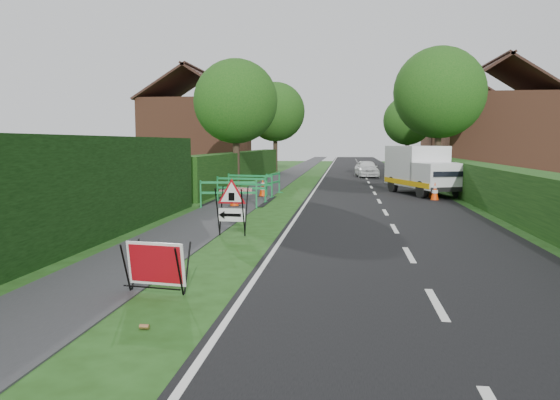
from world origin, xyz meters
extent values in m
plane|color=#204513|center=(0.00, 0.00, 0.00)|extent=(120.00, 120.00, 0.00)
cube|color=black|center=(2.50, 35.00, 0.00)|extent=(6.00, 90.00, 0.02)
cube|color=#2D2D30|center=(-3.00, 35.00, 0.01)|extent=(2.00, 90.00, 0.02)
cube|color=black|center=(-5.00, 0.00, 0.00)|extent=(1.10, 18.00, 2.50)
cube|color=#14380F|center=(-5.00, 22.00, 0.00)|extent=(1.00, 24.00, 1.80)
cube|color=#14380F|center=(6.50, 16.00, 0.00)|extent=(1.20, 50.00, 1.50)
cube|color=brown|center=(-10.00, 30.00, 2.75)|extent=(7.00, 7.00, 5.50)
cube|color=#331E19|center=(-11.75, 30.00, 6.59)|extent=(4.00, 7.40, 2.58)
cube|color=#331E19|center=(-8.25, 30.00, 6.59)|extent=(4.00, 7.40, 2.58)
cube|color=#331E19|center=(-10.00, 30.00, 7.69)|extent=(0.25, 7.40, 0.18)
cube|color=brown|center=(11.00, 28.00, 2.75)|extent=(7.00, 7.00, 5.50)
cube|color=#331E19|center=(9.25, 28.00, 6.59)|extent=(4.00, 7.40, 2.58)
cube|color=#331E19|center=(12.75, 28.00, 6.59)|extent=(4.00, 7.40, 2.58)
cube|color=#331E19|center=(11.00, 28.00, 7.69)|extent=(0.25, 7.40, 0.18)
cube|color=brown|center=(12.00, 42.00, 2.75)|extent=(7.00, 7.00, 5.50)
cube|color=#331E19|center=(10.25, 42.00, 6.59)|extent=(4.00, 7.40, 2.58)
cube|color=#331E19|center=(13.75, 42.00, 6.59)|extent=(4.00, 7.40, 2.58)
cube|color=#331E19|center=(12.00, 42.00, 7.69)|extent=(0.25, 7.40, 0.18)
cylinder|color=#2D2116|center=(-4.60, 18.00, 1.31)|extent=(0.36, 0.36, 2.62)
sphere|color=#184913|center=(-4.60, 18.00, 4.50)|extent=(4.40, 4.40, 4.40)
cylinder|color=#2D2116|center=(6.40, 22.00, 1.49)|extent=(0.36, 0.36, 2.97)
sphere|color=#184913|center=(6.40, 22.00, 5.18)|extent=(5.20, 5.20, 5.20)
cylinder|color=#2D2116|center=(-4.60, 34.00, 1.40)|extent=(0.36, 0.36, 2.80)
sphere|color=#184913|center=(-4.60, 34.00, 4.84)|extent=(4.80, 4.80, 4.80)
cylinder|color=#2D2116|center=(6.40, 38.00, 1.22)|extent=(0.36, 0.36, 2.45)
sphere|color=#184913|center=(6.40, 38.00, 4.23)|extent=(4.20, 4.20, 4.20)
cylinder|color=black|center=(-2.19, -2.47, 0.41)|extent=(0.07, 0.28, 0.79)
cylinder|color=black|center=(-2.14, -2.18, 0.41)|extent=(0.07, 0.28, 0.79)
cylinder|color=black|center=(-1.29, -2.60, 0.41)|extent=(0.07, 0.28, 0.79)
cylinder|color=black|center=(-1.25, -2.32, 0.41)|extent=(0.07, 0.28, 0.79)
cylinder|color=black|center=(-1.74, -2.55, 0.14)|extent=(0.95, 0.17, 0.02)
cube|color=white|center=(-1.72, -2.41, 0.48)|extent=(0.97, 0.26, 0.69)
cube|color=#A50B13|center=(-1.72, -2.42, 0.48)|extent=(0.88, 0.23, 0.60)
cylinder|color=black|center=(-1.97, 2.73, 0.63)|extent=(0.06, 0.38, 1.22)
cylinder|color=black|center=(-1.95, 3.04, 0.63)|extent=(0.06, 0.38, 1.22)
cylinder|color=black|center=(-1.32, 2.68, 0.63)|extent=(0.06, 0.38, 1.22)
cylinder|color=black|center=(-1.30, 2.99, 0.63)|extent=(0.06, 0.38, 1.22)
cube|color=white|center=(-1.64, 2.84, 0.55)|extent=(0.68, 0.07, 0.33)
cube|color=black|center=(-1.64, 2.82, 0.55)|extent=(0.48, 0.05, 0.08)
cone|color=black|center=(-1.90, 2.84, 0.55)|extent=(0.17, 0.21, 0.20)
cube|color=black|center=(-1.64, 2.82, 1.01)|extent=(0.15, 0.02, 0.20)
cube|color=silver|center=(4.40, 15.44, 1.29)|extent=(2.73, 3.44, 1.80)
cube|color=silver|center=(5.12, 13.28, 0.94)|extent=(2.39, 2.43, 1.10)
cube|color=black|center=(5.42, 12.40, 1.21)|extent=(1.62, 0.72, 0.50)
cube|color=#FFBA0D|center=(3.78, 14.31, 0.58)|extent=(1.49, 4.38, 0.22)
cube|color=#FFBA0D|center=(5.57, 14.91, 0.58)|extent=(1.49, 4.38, 0.22)
cube|color=black|center=(5.42, 12.40, 0.45)|extent=(1.77, 0.69, 0.19)
cylinder|color=black|center=(4.34, 12.97, 0.37)|extent=(0.45, 0.78, 0.75)
cylinder|color=black|center=(5.93, 13.50, 0.37)|extent=(0.45, 0.78, 0.75)
cylinder|color=black|center=(3.38, 15.81, 0.37)|extent=(0.45, 0.78, 0.75)
cylinder|color=black|center=(4.97, 16.35, 0.37)|extent=(0.45, 0.78, 0.75)
cube|color=black|center=(4.75, 12.14, 0.02)|extent=(0.38, 0.38, 0.04)
cone|color=#F84107|center=(4.75, 12.14, 0.42)|extent=(0.32, 0.32, 0.75)
cylinder|color=white|center=(4.75, 12.14, 0.38)|extent=(0.25, 0.25, 0.14)
cylinder|color=white|center=(4.75, 12.14, 0.56)|extent=(0.17, 0.17, 0.10)
cube|color=black|center=(4.80, 13.14, 0.02)|extent=(0.38, 0.38, 0.04)
cone|color=#F84107|center=(4.80, 13.14, 0.42)|extent=(0.32, 0.32, 0.75)
cylinder|color=white|center=(4.80, 13.14, 0.38)|extent=(0.25, 0.25, 0.14)
cylinder|color=white|center=(4.80, 13.14, 0.56)|extent=(0.17, 0.17, 0.10)
cube|color=black|center=(5.14, 16.13, 0.02)|extent=(0.38, 0.38, 0.04)
cone|color=#F84107|center=(5.14, 16.13, 0.42)|extent=(0.32, 0.32, 0.75)
cylinder|color=white|center=(5.14, 16.13, 0.38)|extent=(0.25, 0.25, 0.14)
cylinder|color=white|center=(5.14, 16.13, 0.56)|extent=(0.17, 0.17, 0.10)
cube|color=black|center=(-2.89, 9.18, 0.02)|extent=(0.38, 0.38, 0.04)
cone|color=#F84107|center=(-2.89, 9.18, 0.42)|extent=(0.32, 0.32, 0.75)
cylinder|color=white|center=(-2.89, 9.18, 0.38)|extent=(0.25, 0.25, 0.14)
cylinder|color=white|center=(-2.89, 9.18, 0.56)|extent=(0.17, 0.17, 0.10)
cube|color=black|center=(-2.40, 12.89, 0.02)|extent=(0.38, 0.38, 0.04)
cone|color=#F84107|center=(-2.40, 12.89, 0.42)|extent=(0.32, 0.32, 0.75)
cylinder|color=white|center=(-2.40, 12.89, 0.38)|extent=(0.25, 0.25, 0.14)
cylinder|color=white|center=(-2.40, 12.89, 0.56)|extent=(0.17, 0.17, 0.10)
cube|color=#18853F|center=(-4.00, 8.61, 0.50)|extent=(0.06, 0.06, 1.00)
cube|color=#18853F|center=(-2.02, 8.89, 0.50)|extent=(0.06, 0.06, 1.00)
cube|color=#18853F|center=(-3.01, 8.75, 0.92)|extent=(1.99, 0.33, 0.08)
cube|color=#18853F|center=(-3.01, 8.75, 0.55)|extent=(1.99, 0.33, 0.08)
cube|color=#18853F|center=(-4.00, 8.61, 0.02)|extent=(0.11, 0.35, 0.04)
cube|color=#18853F|center=(-2.02, 8.89, 0.02)|extent=(0.11, 0.35, 0.04)
cube|color=#18853F|center=(-3.94, 10.97, 0.50)|extent=(0.06, 0.06, 1.00)
cube|color=#18853F|center=(-1.96, 10.71, 0.50)|extent=(0.06, 0.06, 1.00)
cube|color=#18853F|center=(-2.95, 10.84, 0.92)|extent=(1.99, 0.31, 0.08)
cube|color=#18853F|center=(-2.95, 10.84, 0.55)|extent=(1.99, 0.31, 0.08)
cube|color=#18853F|center=(-3.94, 10.97, 0.02)|extent=(0.10, 0.35, 0.04)
cube|color=#18853F|center=(-1.96, 10.71, 0.02)|extent=(0.10, 0.35, 0.04)
cube|color=#18853F|center=(-3.92, 12.94, 0.50)|extent=(0.06, 0.06, 1.00)
cube|color=#18853F|center=(-1.95, 12.55, 0.50)|extent=(0.06, 0.06, 1.00)
cube|color=#18853F|center=(-2.94, 12.74, 0.92)|extent=(1.97, 0.44, 0.08)
cube|color=#18853F|center=(-2.94, 12.74, 0.55)|extent=(1.97, 0.44, 0.08)
cube|color=#18853F|center=(-3.92, 12.94, 0.02)|extent=(0.13, 0.35, 0.04)
cube|color=#18853F|center=(-1.95, 12.55, 0.02)|extent=(0.13, 0.35, 0.04)
cube|color=#18853F|center=(-2.24, 12.94, 0.50)|extent=(0.06, 0.06, 1.00)
cube|color=#18853F|center=(-1.93, 14.92, 0.50)|extent=(0.06, 0.06, 1.00)
cube|color=#18853F|center=(-2.09, 13.93, 0.92)|extent=(0.36, 1.98, 0.08)
cube|color=#18853F|center=(-2.09, 13.93, 0.55)|extent=(0.36, 1.98, 0.08)
cube|color=#18853F|center=(-2.24, 12.94, 0.02)|extent=(0.36, 0.11, 0.04)
cube|color=#18853F|center=(-1.93, 14.92, 0.02)|extent=(0.36, 0.11, 0.04)
cube|color=red|center=(-3.19, 10.85, 0.00)|extent=(1.43, 0.53, 0.25)
cylinder|color=#BF7F4C|center=(-1.31, -4.00, 0.00)|extent=(0.12, 0.07, 0.07)
imported|color=white|center=(2.56, 27.28, 0.59)|extent=(1.75, 3.57, 1.17)
camera|label=1|loc=(1.18, -10.38, 2.34)|focal=35.00mm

